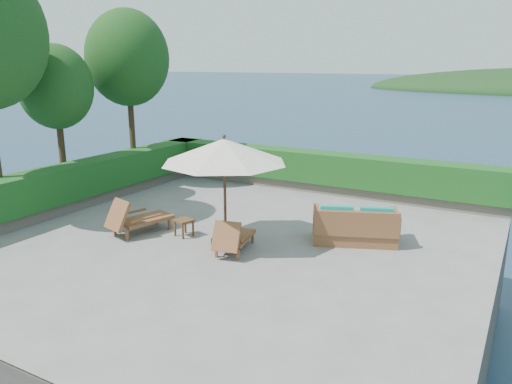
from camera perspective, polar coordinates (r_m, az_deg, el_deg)
The scene contains 14 objects.
ground at distance 12.43m, azimuth -3.02°, elevation -5.55°, with size 12.00×12.00×0.00m, color gray.
foundation at distance 13.05m, azimuth -2.93°, elevation -11.95°, with size 12.00×12.00×3.00m, color #534C42.
ocean at distance 13.76m, azimuth -2.85°, elevation -17.36°, with size 600.00×600.00×0.00m, color #142440.
planter_wall_far at distance 17.17m, azimuth 6.96°, elevation 0.69°, with size 12.00×0.60×0.36m, color #665E51.
planter_wall_left at distance 15.95m, azimuth -20.33°, elevation -1.21°, with size 0.60×12.00×0.36m, color #665E51.
hedge_far at distance 17.02m, azimuth 7.03°, elevation 2.88°, with size 12.40×0.90×1.00m, color #124014.
hedge_left at distance 15.79m, azimuth -20.54°, elevation 1.13°, with size 0.90×12.40×1.00m, color #124014.
tree_mid at distance 16.37m, azimuth -21.92°, elevation 11.03°, with size 2.20×2.20×4.83m.
tree_far at distance 17.90m, azimuth -14.47°, elevation 14.58°, with size 2.80×2.80×6.03m.
patio_umbrella at distance 11.64m, azimuth -3.65°, elevation 4.59°, with size 3.41×3.41×2.68m.
lounge_left at distance 13.16m, azimuth -13.48°, elevation -2.91°, with size 1.14×1.83×0.98m.
lounge_right at distance 11.58m, azimuth -2.63°, elevation -5.20°, with size 0.93×1.59×0.86m.
side_table at distance 12.74m, azimuth -8.25°, elevation -3.47°, with size 0.51×0.51×0.44m.
wicker_loveseat at distance 12.40m, azimuth 11.24°, elevation -4.00°, with size 2.26×1.71×0.99m.
Camera 1 is at (6.25, -9.85, 4.29)m, focal length 35.00 mm.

